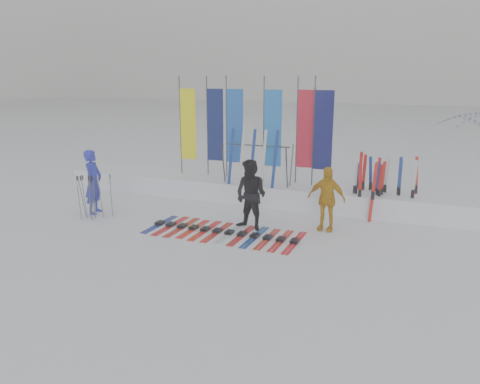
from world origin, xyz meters
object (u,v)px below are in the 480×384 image
at_px(person_black, 251,195).
at_px(person_yellow, 326,199).
at_px(person_blue, 93,182).
at_px(ski_row, 223,232).
at_px(ski_rack, 257,159).

xyz_separation_m(person_black, person_yellow, (1.76, 0.65, -0.07)).
bearing_deg(person_black, person_blue, -162.51).
distance_m(person_yellow, ski_row, 2.70).
height_order(person_blue, ski_row, person_blue).
distance_m(person_black, ski_row, 1.15).
relative_size(person_blue, person_black, 1.02).
relative_size(person_yellow, ski_row, 0.43).
distance_m(person_blue, person_yellow, 6.44).
height_order(person_blue, person_black, person_blue).
xyz_separation_m(ski_row, ski_rack, (-0.21, 2.96, 1.35)).
bearing_deg(person_yellow, person_black, -155.94).
distance_m(person_black, ski_rack, 2.54).
bearing_deg(person_blue, person_yellow, -95.56).
bearing_deg(person_yellow, person_blue, -167.40).
xyz_separation_m(person_blue, person_black, (4.60, 0.34, -0.01)).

